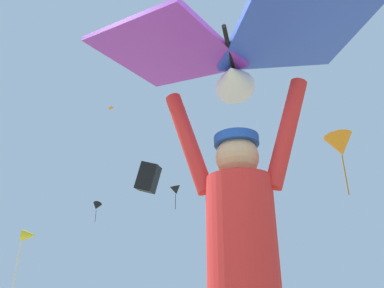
{
  "coord_description": "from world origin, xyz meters",
  "views": [
    {
      "loc": [
        -0.09,
        -1.55,
        0.81
      ],
      "look_at": [
        0.3,
        3.05,
        2.8
      ],
      "focal_mm": 33.64,
      "sensor_mm": 36.0,
      "label": 1
    }
  ],
  "objects": [
    {
      "name": "kite_flyer_person",
      "position": [
        0.3,
        0.2,
        0.94
      ],
      "size": [
        0.8,
        0.43,
        1.92
      ],
      "color": "#424751",
      "rests_on": "ground"
    },
    {
      "name": "held_stunt_kite",
      "position": [
        0.27,
        0.13,
        2.13
      ],
      "size": [
        1.67,
        1.12,
        0.4
      ],
      "color": "black"
    },
    {
      "name": "distant_kite_black_mid_left",
      "position": [
        -5.87,
        30.38,
        8.3
      ],
      "size": [
        1.0,
        1.05,
        1.89
      ],
      "color": "black"
    },
    {
      "name": "distant_kite_teal_far_center",
      "position": [
        9.61,
        16.29,
        14.79
      ],
      "size": [
        0.47,
        0.48,
        0.2
      ],
      "color": "#19B2AD"
    },
    {
      "name": "distant_kite_orange_overhead_distant",
      "position": [
        5.92,
        9.3,
        5.64
      ],
      "size": [
        1.27,
        1.24,
        2.14
      ],
      "color": "orange"
    },
    {
      "name": "distant_kite_black_low_right",
      "position": [
        1.25,
        34.89,
        11.24
      ],
      "size": [
        1.35,
        1.31,
        2.65
      ],
      "color": "black"
    },
    {
      "name": "distant_kite_orange_mid_right",
      "position": [
        -6.14,
        34.06,
        20.25
      ],
      "size": [
        0.65,
        0.67,
        0.24
      ],
      "color": "orange"
    },
    {
      "name": "distant_kite_black_high_left",
      "position": [
        -0.79,
        14.66,
        6.02
      ],
      "size": [
        1.28,
        1.18,
        1.53
      ],
      "color": "black"
    },
    {
      "name": "marker_flag",
      "position": [
        -2.92,
        6.52,
        1.88
      ],
      "size": [
        0.3,
        0.24,
        2.17
      ],
      "color": "silver",
      "rests_on": "ground"
    }
  ]
}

